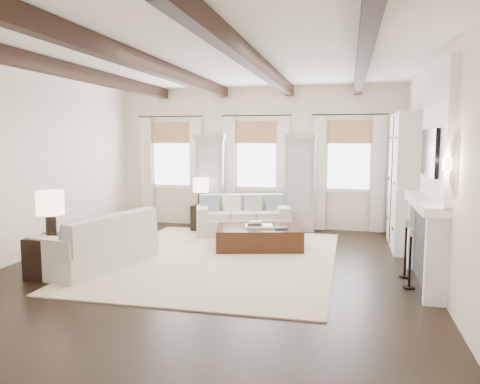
% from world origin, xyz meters
% --- Properties ---
extents(ground, '(7.50, 7.50, 0.00)m').
position_xyz_m(ground, '(0.00, 0.00, 0.00)').
color(ground, black).
rests_on(ground, ground).
extents(room_shell, '(6.54, 7.54, 3.22)m').
position_xyz_m(room_shell, '(0.75, 0.90, 1.89)').
color(room_shell, white).
rests_on(room_shell, ground).
extents(area_rug, '(3.83, 4.86, 0.02)m').
position_xyz_m(area_rug, '(-0.05, 0.72, 0.01)').
color(area_rug, beige).
rests_on(area_rug, ground).
extents(sofa_back, '(2.10, 1.40, 0.83)m').
position_xyz_m(sofa_back, '(-0.13, 2.83, 0.33)').
color(sofa_back, beige).
rests_on(sofa_back, ground).
extents(sofa_left, '(1.34, 2.15, 0.85)m').
position_xyz_m(sofa_left, '(-1.75, -0.18, 0.34)').
color(sofa_left, beige).
rests_on(sofa_left, ground).
extents(ottoman, '(1.74, 1.31, 0.41)m').
position_xyz_m(ottoman, '(0.46, 1.59, 0.20)').
color(ottoman, black).
rests_on(ottoman, ground).
extents(tray, '(0.58, 0.49, 0.04)m').
position_xyz_m(tray, '(0.46, 1.58, 0.43)').
color(tray, white).
rests_on(tray, ottoman).
extents(book_lower, '(0.30, 0.26, 0.04)m').
position_xyz_m(book_lower, '(0.39, 1.54, 0.47)').
color(book_lower, '#262628').
rests_on(book_lower, tray).
extents(book_upper, '(0.25, 0.22, 0.03)m').
position_xyz_m(book_upper, '(0.40, 1.58, 0.50)').
color(book_upper, beige).
rests_on(book_upper, book_lower).
extents(book_loose, '(0.28, 0.23, 0.03)m').
position_xyz_m(book_loose, '(0.89, 1.51, 0.42)').
color(book_loose, '#262628').
rests_on(book_loose, ottoman).
extents(side_table_front, '(0.60, 0.60, 0.60)m').
position_xyz_m(side_table_front, '(-2.19, -0.81, 0.30)').
color(side_table_front, black).
rests_on(side_table_front, ground).
extents(lamp_front, '(0.39, 0.39, 0.68)m').
position_xyz_m(lamp_front, '(-2.19, -0.81, 1.06)').
color(lamp_front, black).
rests_on(lamp_front, side_table_front).
extents(side_table_back, '(0.38, 0.38, 0.58)m').
position_xyz_m(side_table_back, '(-1.11, 3.01, 0.29)').
color(side_table_back, black).
rests_on(side_table_back, ground).
extents(lamp_back, '(0.35, 0.35, 0.60)m').
position_xyz_m(lamp_back, '(-1.11, 3.01, 0.98)').
color(lamp_back, black).
rests_on(lamp_back, side_table_back).
extents(candlestick_near, '(0.17, 0.17, 0.83)m').
position_xyz_m(candlestick_near, '(2.90, -0.20, 0.34)').
color(candlestick_near, black).
rests_on(candlestick_near, ground).
extents(candlestick_far, '(0.17, 0.17, 0.86)m').
position_xyz_m(candlestick_far, '(2.90, 0.34, 0.36)').
color(candlestick_far, black).
rests_on(candlestick_far, ground).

